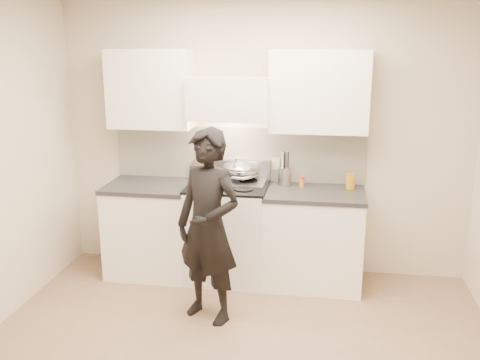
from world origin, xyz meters
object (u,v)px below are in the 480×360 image
(counter_right, at_px, (313,237))
(utensil_crock, at_px, (285,175))
(person, at_px, (208,227))
(stove, at_px, (228,231))
(wok, at_px, (242,171))

(counter_right, xyz_separation_m, utensil_crock, (-0.30, 0.17, 0.56))
(utensil_crock, distance_m, person, 1.14)
(stove, relative_size, wok, 2.19)
(counter_right, bearing_deg, stove, -180.00)
(utensil_crock, relative_size, person, 0.20)
(counter_right, relative_size, utensil_crock, 2.77)
(utensil_crock, bearing_deg, stove, -162.35)
(stove, distance_m, wok, 0.61)
(wok, xyz_separation_m, person, (-0.12, -0.96, -0.24))
(utensil_crock, bearing_deg, person, -118.71)
(utensil_crock, bearing_deg, wok, -176.72)
(stove, height_order, wok, wok)
(utensil_crock, height_order, person, person)
(wok, height_order, person, person)
(stove, relative_size, utensil_crock, 2.89)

